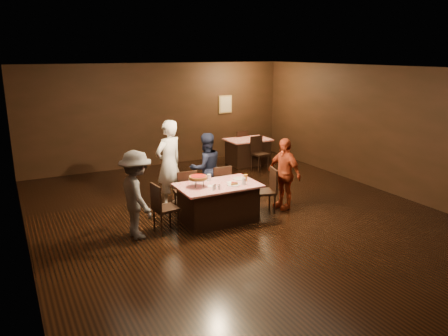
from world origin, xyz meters
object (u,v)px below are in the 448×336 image
Objects in this scene: back_table at (248,152)px; chair_end_right at (265,191)px; diner_red_shirt at (284,173)px; diner_white_jacket at (169,164)px; glass_amber at (246,178)px; chair_end_left at (166,207)px; plate_empty at (239,179)px; pizza_stand at (198,178)px; chair_back_near at (260,153)px; diner_navy_hoodie at (206,168)px; main_table at (218,203)px; diner_grey_knit at (137,195)px; glass_front_right at (244,181)px; chair_far_left at (185,191)px; glass_back at (209,178)px; chair_far_right at (219,186)px; chair_back_far at (238,145)px.

chair_end_right is at bearing -115.36° from back_table.
back_table is 0.84× the size of diner_red_shirt.
diner_white_jacket reaches higher than glass_amber.
chair_end_left is 1.68m from plate_empty.
chair_end_right is at bearing -1.91° from pizza_stand.
chair_back_near is at bearing 51.23° from plate_empty.
glass_amber is (-0.50, -0.05, 0.37)m from chair_end_right.
plate_empty is (0.26, -1.02, -0.02)m from diner_navy_hoodie.
chair_back_near is 3.80× the size of plate_empty.
back_table is at bearing -52.60° from chair_end_left.
diner_grey_knit is at bearing -179.58° from main_table.
glass_amber is (0.15, 0.20, 0.00)m from glass_front_right.
diner_grey_knit reaches higher than chair_far_left.
chair_end_left is at bearing 178.32° from glass_amber.
diner_white_jacket is at bearing -115.04° from chair_end_right.
diner_white_jacket reaches higher than glass_back.
diner_white_jacket is at bearing 115.33° from glass_back.
plate_empty is at bearing -14.04° from glass_back.
chair_far_left is at bearing 2.58° from chair_far_right.
glass_front_right is at bearing -47.73° from glass_back.
back_table is at bearing 48.45° from pizza_stand.
diner_red_shirt is at bearing -117.87° from chair_back_near.
chair_end_right is 0.60× the size of diner_navy_hoodie.
main_table is at bearing 89.10° from diner_white_jacket.
diner_red_shirt is at bearing -94.48° from chair_end_left.
diner_red_shirt is (0.52, 0.07, 0.30)m from chair_end_right.
chair_far_left is 0.59× the size of diner_grey_knit.
diner_red_shirt reaches higher than chair_end_left.
chair_back_near is 6.79× the size of glass_amber.
plate_empty is (-2.32, -4.19, 0.30)m from chair_back_far.
chair_end_right is 6.79× the size of glass_amber.
glass_amber is at bearing -97.58° from chair_end_left.
chair_far_right is (0.40, 0.75, 0.09)m from main_table.
diner_red_shirt reaches higher than glass_back.
diner_white_jacket is at bearing -29.25° from chair_end_left.
glass_amber is at bearing 148.25° from chair_far_left.
main_table is at bearing 150.95° from glass_front_right.
diner_white_jacket is at bearing 111.97° from main_table.
chair_end_left is at bearing 170.84° from glass_front_right.
chair_back_near is 0.50× the size of diner_white_jacket.
chair_far_left is at bearing -48.92° from chair_end_left.
plate_empty is at bearing 104.04° from glass_amber.
glass_front_right is (-1.17, -0.32, 0.07)m from diner_red_shirt.
chair_end_left is at bearing 39.16° from diner_navy_hoodie.
chair_end_right is 2.50× the size of pizza_stand.
chair_back_far is at bearing 171.66° from chair_end_right.
chair_end_right is 4.69m from chair_back_far.
glass_back is at bearing 165.96° from plate_empty.
pizza_stand reaches higher than main_table.
plate_empty is (0.15, -0.60, 0.30)m from chair_far_right.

